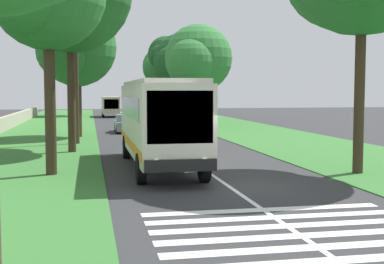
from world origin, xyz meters
TOP-DOWN VIEW (x-y plane):
  - ground at (0.00, 0.00)m, footprint 160.00×160.00m
  - grass_verge_left at (15.00, 8.20)m, footprint 120.00×8.00m
  - grass_verge_right at (15.00, -8.20)m, footprint 120.00×8.00m
  - centre_line at (15.00, 0.00)m, footprint 110.00×0.16m
  - coach_bus at (5.02, 1.80)m, footprint 11.16×2.62m
  - zebra_crossing at (-5.88, 0.00)m, footprint 4.95×6.80m
  - trailing_car_0 at (24.91, 1.81)m, footprint 4.30×1.78m
  - trailing_car_1 at (30.22, -1.78)m, footprint 4.30×1.78m
  - trailing_car_2 at (39.49, -1.53)m, footprint 4.30×1.78m
  - trailing_minibus_0 at (50.29, 2.08)m, footprint 6.00×2.14m
  - roadside_tree_left_0 at (20.87, 5.67)m, footprint 6.67×5.54m
  - roadside_tree_left_4 at (53.19, 6.20)m, footprint 7.19×5.85m
  - roadside_tree_right_1 at (30.54, -5.01)m, footprint 7.83×6.23m
  - roadside_tree_right_2 at (41.71, -5.54)m, footprint 8.32×6.97m
  - roadside_tree_right_3 at (61.48, -5.85)m, footprint 7.23×5.96m
  - roadside_tree_right_4 at (53.89, -5.43)m, footprint 6.24×4.95m
  - utility_pole at (15.91, 5.45)m, footprint 0.24×1.40m

SIDE VIEW (x-z plane):
  - ground at x=0.00m, z-range 0.00..0.00m
  - zebra_crossing at x=-5.88m, z-range 0.00..0.01m
  - centre_line at x=15.00m, z-range 0.00..0.01m
  - grass_verge_left at x=15.00m, z-range 0.00..0.04m
  - grass_verge_right at x=15.00m, z-range 0.00..0.04m
  - trailing_car_0 at x=24.91m, z-range -0.05..1.38m
  - trailing_car_1 at x=30.22m, z-range -0.05..1.38m
  - trailing_car_2 at x=39.49m, z-range -0.05..1.38m
  - trailing_minibus_0 at x=50.29m, z-range 0.28..2.81m
  - coach_bus at x=5.02m, z-range 0.28..4.01m
  - utility_pole at x=15.91m, z-range 0.18..8.00m
  - roadside_tree_right_1 at x=30.54m, z-range 1.40..10.76m
  - roadside_tree_left_0 at x=20.87m, z-range 1.65..10.76m
  - roadside_tree_right_2 at x=41.71m, z-range 1.32..11.13m
  - roadside_tree_left_4 at x=53.19m, z-range 1.74..11.36m
  - roadside_tree_right_3 at x=61.48m, z-range 1.84..11.66m
  - roadside_tree_right_4 at x=53.89m, z-range 2.70..13.33m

